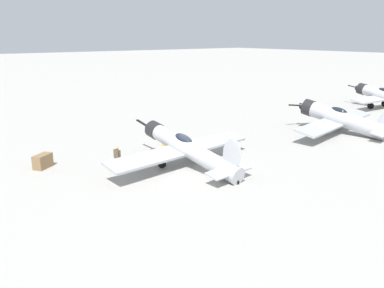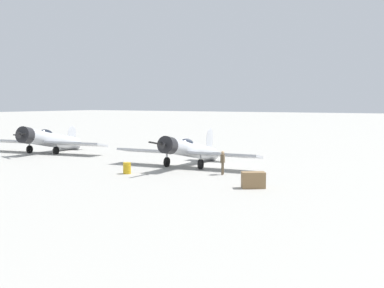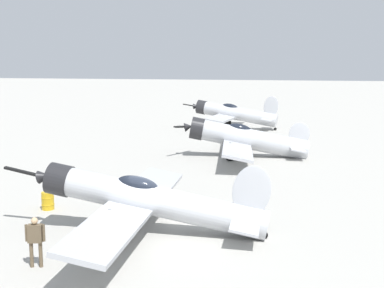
# 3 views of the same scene
# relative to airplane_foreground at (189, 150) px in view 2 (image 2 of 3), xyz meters

# --- Properties ---
(ground_plane) EXTENTS (400.00, 400.00, 0.00)m
(ground_plane) POSITION_rel_airplane_foreground_xyz_m (0.50, 0.05, -1.36)
(ground_plane) COLOR #A8A59E
(airplane_foreground) EXTENTS (11.21, 12.35, 3.10)m
(airplane_foreground) POSITION_rel_airplane_foreground_xyz_m (0.00, 0.00, 0.00)
(airplane_foreground) COLOR #B7BABF
(airplane_foreground) RESTS_ON ground_plane
(airplane_mid_apron) EXTENTS (9.59, 13.73, 3.15)m
(airplane_mid_apron) POSITION_rel_airplane_foreground_xyz_m (1.11, 17.76, 0.00)
(airplane_mid_apron) COLOR #B7BABF
(airplane_mid_apron) RESTS_ON ground_plane
(ground_crew_mechanic) EXTENTS (0.65, 0.35, 1.73)m
(ground_crew_mechanic) POSITION_rel_airplane_foreground_xyz_m (-2.41, -4.30, -0.31)
(ground_crew_mechanic) COLOR brown
(ground_crew_mechanic) RESTS_ON ground_plane
(equipment_crate) EXTENTS (1.40, 1.57, 0.99)m
(equipment_crate) POSITION_rel_airplane_foreground_xyz_m (-6.08, -8.31, -0.86)
(equipment_crate) COLOR olive
(equipment_crate) RESTS_ON ground_plane
(fuel_drum) EXTENTS (0.61, 0.61, 0.83)m
(fuel_drum) POSITION_rel_airplane_foreground_xyz_m (-5.64, 1.90, -0.94)
(fuel_drum) COLOR gold
(fuel_drum) RESTS_ON ground_plane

